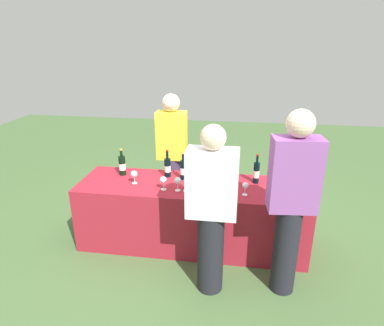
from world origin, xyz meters
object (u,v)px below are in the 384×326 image
at_px(wine_bottle_1, 168,167).
at_px(wine_bottle_7, 256,173).
at_px(wine_glass_1, 163,180).
at_px(wine_bottle_6, 231,173).
at_px(wine_glass_0, 134,174).
at_px(guest_0, 211,208).
at_px(wine_bottle_3, 193,171).
at_px(wine_glass_3, 186,182).
at_px(wine_bottle_4, 202,170).
at_px(wine_glass_4, 245,186).
at_px(guest_1, 291,200).
at_px(server_pouring, 172,152).
at_px(wine_bottle_2, 183,170).
at_px(wine_bottle_0, 122,165).
at_px(wine_bottle_5, 216,171).
at_px(wine_glass_2, 178,181).

bearing_deg(wine_bottle_1, wine_bottle_7, -2.07).
distance_m(wine_bottle_1, wine_glass_1, 0.36).
xyz_separation_m(wine_bottle_6, wine_bottle_7, (0.27, 0.03, 0.01)).
height_order(wine_glass_0, wine_glass_1, same).
bearing_deg(wine_bottle_6, guest_0, -99.56).
xyz_separation_m(wine_bottle_3, wine_glass_1, (-0.27, -0.29, -0.01)).
bearing_deg(wine_glass_3, wine_bottle_4, 68.82).
relative_size(wine_bottle_4, wine_glass_3, 2.25).
bearing_deg(wine_bottle_3, wine_bottle_7, 2.31).
xyz_separation_m(wine_glass_3, wine_glass_4, (0.61, -0.01, 0.00)).
relative_size(wine_bottle_6, guest_1, 0.18).
bearing_deg(server_pouring, wine_bottle_1, 94.83).
distance_m(wine_bottle_3, wine_glass_3, 0.29).
xyz_separation_m(wine_bottle_2, server_pouring, (-0.23, 0.50, 0.03)).
bearing_deg(guest_0, wine_bottle_0, 141.97).
relative_size(wine_bottle_4, server_pouring, 0.19).
distance_m(wine_bottle_3, wine_bottle_7, 0.70).
xyz_separation_m(wine_bottle_6, wine_glass_0, (-1.05, -0.18, -0.00)).
height_order(wine_bottle_0, wine_glass_4, wine_bottle_0).
relative_size(wine_bottle_2, guest_0, 0.20).
xyz_separation_m(wine_bottle_1, wine_bottle_3, (0.30, -0.06, 0.00)).
xyz_separation_m(wine_bottle_5, wine_glass_4, (0.32, -0.33, -0.02)).
height_order(wine_glass_0, wine_glass_3, wine_glass_0).
bearing_deg(wine_glass_3, guest_0, -60.15).
relative_size(wine_bottle_2, wine_glass_3, 2.34).
bearing_deg(guest_1, guest_0, -178.25).
bearing_deg(wine_glass_3, wine_glass_4, -0.66).
bearing_deg(wine_glass_4, wine_bottle_7, 69.64).
bearing_deg(server_pouring, wine_glass_4, 138.89).
bearing_deg(server_pouring, guest_0, 114.99).
xyz_separation_m(wine_bottle_1, wine_bottle_2, (0.19, -0.05, 0.00)).
height_order(guest_0, guest_1, guest_1).
height_order(wine_glass_2, guest_1, guest_1).
height_order(wine_bottle_7, guest_1, guest_1).
xyz_separation_m(wine_bottle_0, guest_1, (1.80, -0.78, 0.09)).
bearing_deg(wine_bottle_1, guest_1, -32.67).
bearing_deg(wine_bottle_6, wine_bottle_2, 178.89).
height_order(wine_bottle_0, wine_bottle_7, wine_bottle_7).
distance_m(wine_bottle_3, wine_bottle_4, 0.11).
bearing_deg(wine_bottle_0, server_pouring, 43.65).
height_order(wine_glass_2, guest_0, guest_0).
bearing_deg(wine_bottle_0, wine_glass_2, -24.69).
xyz_separation_m(wine_bottle_1, wine_bottle_5, (0.56, -0.03, 0.00)).
height_order(wine_glass_2, wine_glass_4, wine_glass_2).
distance_m(wine_bottle_0, wine_glass_1, 0.65).
bearing_deg(wine_bottle_7, wine_bottle_3, -177.69).
bearing_deg(wine_glass_0, wine_glass_4, -5.33).
bearing_deg(wine_bottle_4, wine_bottle_6, -7.88).
height_order(wine_bottle_2, wine_bottle_7, wine_bottle_7).
relative_size(wine_bottle_6, wine_glass_2, 2.06).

